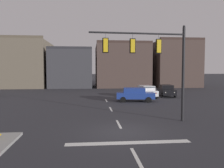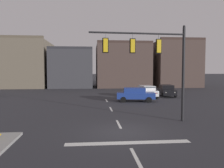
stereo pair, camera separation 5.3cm
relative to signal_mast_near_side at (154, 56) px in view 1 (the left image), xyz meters
name	(u,v)px [view 1 (the left image)]	position (x,y,z in m)	size (l,w,h in m)	color
ground_plane	(123,132)	(-2.55, -2.39, -4.69)	(400.00, 400.00, 0.00)	#2B2B30
stop_bar_paint	(129,143)	(-2.55, -4.39, -4.69)	(6.40, 0.50, 0.01)	silver
lane_centreline	(119,124)	(-2.55, -0.39, -4.69)	(0.16, 26.40, 0.01)	silver
signal_mast_near_side	(154,56)	(0.00, 0.00, 0.00)	(6.82, 0.57, 6.86)	black
car_lot_nearside	(146,91)	(2.96, 14.12, -3.84)	(2.32, 4.60, 1.61)	silver
car_lot_middle	(166,90)	(6.17, 15.27, -3.84)	(2.30, 4.60, 1.61)	black
car_lot_farside	(135,94)	(0.77, 10.56, -3.84)	(4.61, 2.35, 1.61)	navy
building_row	(102,66)	(-1.89, 34.83, -0.04)	(40.97, 13.16, 10.34)	#665B4C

